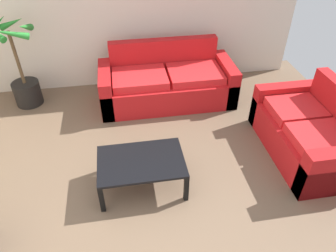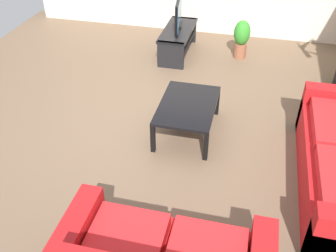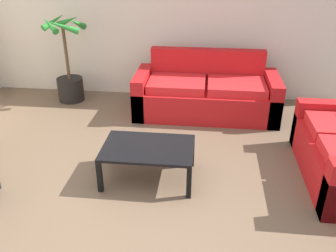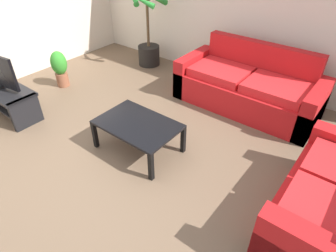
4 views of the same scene
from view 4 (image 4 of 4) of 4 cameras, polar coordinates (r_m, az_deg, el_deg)
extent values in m
plane|color=brown|center=(3.46, -12.67, -8.00)|extent=(6.60, 6.60, 0.00)
cube|color=red|center=(4.50, 15.21, 6.10)|extent=(2.08, 0.90, 0.42)
cube|color=red|center=(4.63, 18.10, 12.65)|extent=(1.72, 0.16, 0.48)
cube|color=red|center=(4.84, 5.12, 10.75)|extent=(0.18, 0.90, 0.62)
cube|color=red|center=(4.25, 26.95, 2.91)|extent=(0.18, 0.90, 0.62)
cube|color=red|center=(4.49, 10.49, 10.63)|extent=(0.82, 0.66, 0.12)
cube|color=red|center=(4.22, 20.76, 7.07)|extent=(0.82, 0.66, 0.12)
cube|color=red|center=(3.07, 29.88, -14.76)|extent=(0.90, 1.55, 0.42)
cube|color=red|center=(2.66, 29.16, -14.84)|extent=(0.66, 0.56, 0.12)
cube|color=black|center=(4.71, -30.08, 6.47)|extent=(1.10, 0.45, 0.04)
cube|color=black|center=(4.81, -29.33, 4.26)|extent=(1.02, 0.39, 0.03)
cube|color=black|center=(4.37, -26.39, 2.45)|extent=(0.06, 0.41, 0.43)
cylinder|color=black|center=(4.70, -30.23, 6.89)|extent=(0.10, 0.10, 0.04)
cube|color=black|center=(3.42, -6.07, 0.36)|extent=(0.97, 0.65, 0.03)
cube|color=black|center=(3.67, -14.33, -1.71)|extent=(0.05, 0.05, 0.36)
cube|color=black|center=(3.13, -3.39, -8.10)|extent=(0.05, 0.05, 0.36)
cube|color=black|center=(3.97, -7.81, 2.38)|extent=(0.05, 0.05, 0.36)
cube|color=black|center=(3.48, 3.04, -2.73)|extent=(0.05, 0.05, 0.36)
cylinder|color=black|center=(5.80, -3.79, 13.86)|extent=(0.41, 0.41, 0.37)
cylinder|color=brown|center=(5.61, -4.05, 19.54)|extent=(0.05, 0.05, 0.82)
cone|color=#27872F|center=(5.28, -5.31, 23.63)|extent=(0.49, 0.26, 0.27)
cylinder|color=brown|center=(5.31, -20.22, 8.70)|extent=(0.20, 0.20, 0.23)
ellipsoid|color=#328B29|center=(5.19, -20.91, 11.63)|extent=(0.26, 0.26, 0.40)
camera|label=1|loc=(2.25, -79.46, 23.51)|focal=33.80mm
camera|label=2|loc=(3.17, 80.02, 18.13)|focal=41.28mm
camera|label=3|loc=(1.93, -93.76, -3.26)|focal=38.67mm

